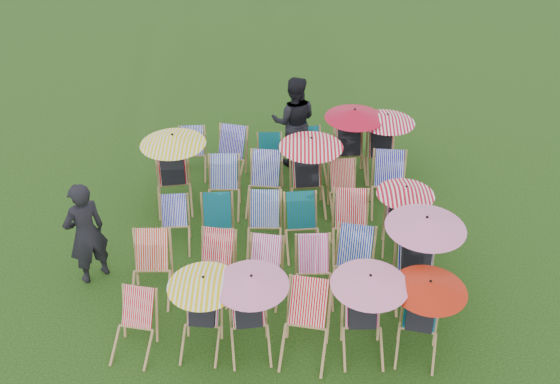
{
  "coord_description": "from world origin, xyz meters",
  "views": [
    {
      "loc": [
        0.13,
        -8.49,
        7.08
      ],
      "look_at": [
        -0.07,
        0.44,
        0.9
      ],
      "focal_mm": 40.0,
      "sensor_mm": 36.0,
      "label": 1
    }
  ],
  "objects_px": {
    "deckchair_0": "(133,327)",
    "deckchair_29": "(383,144)",
    "person_rear": "(294,122)",
    "person_left": "(86,233)",
    "deckchair_5": "(422,316)"
  },
  "relations": [
    {
      "from": "deckchair_29",
      "to": "person_left",
      "type": "bearing_deg",
      "value": -147.69
    },
    {
      "from": "person_left",
      "to": "person_rear",
      "type": "distance_m",
      "value": 4.94
    },
    {
      "from": "deckchair_0",
      "to": "deckchair_29",
      "type": "relative_size",
      "value": 0.66
    },
    {
      "from": "deckchair_5",
      "to": "person_left",
      "type": "height_order",
      "value": "person_left"
    },
    {
      "from": "deckchair_5",
      "to": "person_rear",
      "type": "height_order",
      "value": "person_rear"
    },
    {
      "from": "deckchair_0",
      "to": "deckchair_29",
      "type": "xyz_separation_m",
      "value": [
        4.07,
        4.79,
        0.27
      ]
    },
    {
      "from": "deckchair_0",
      "to": "deckchair_29",
      "type": "height_order",
      "value": "deckchair_29"
    },
    {
      "from": "person_left",
      "to": "person_rear",
      "type": "relative_size",
      "value": 0.94
    },
    {
      "from": "deckchair_5",
      "to": "person_rear",
      "type": "relative_size",
      "value": 0.64
    },
    {
      "from": "person_left",
      "to": "person_rear",
      "type": "xyz_separation_m",
      "value": [
        3.29,
        3.69,
        0.06
      ]
    },
    {
      "from": "deckchair_29",
      "to": "person_rear",
      "type": "xyz_separation_m",
      "value": [
        -1.81,
        0.41,
        0.28
      ]
    },
    {
      "from": "deckchair_5",
      "to": "deckchair_29",
      "type": "relative_size",
      "value": 0.94
    },
    {
      "from": "deckchair_0",
      "to": "person_left",
      "type": "distance_m",
      "value": 1.89
    },
    {
      "from": "deckchair_5",
      "to": "deckchair_29",
      "type": "distance_m",
      "value": 4.71
    },
    {
      "from": "deckchair_5",
      "to": "person_left",
      "type": "xyz_separation_m",
      "value": [
        -5.11,
        1.43,
        0.26
      ]
    }
  ]
}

